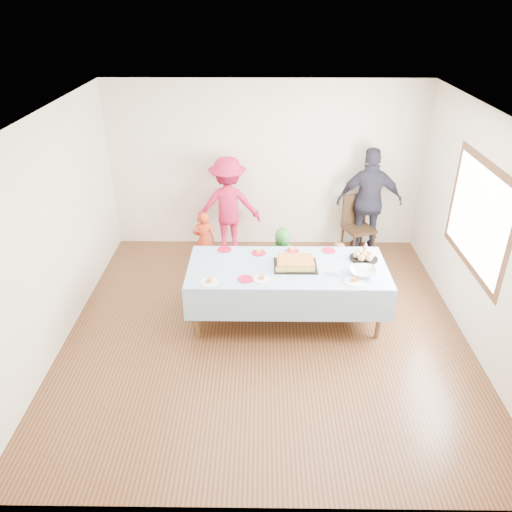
{
  "coord_description": "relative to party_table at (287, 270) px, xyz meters",
  "views": [
    {
      "loc": [
        -0.07,
        -5.19,
        3.87
      ],
      "look_at": [
        -0.13,
        0.3,
        0.91
      ],
      "focal_mm": 35.0,
      "sensor_mm": 36.0,
      "label": 1
    }
  ],
  "objects": [
    {
      "name": "toddler_left",
      "position": [
        -1.21,
        1.36,
        -0.26
      ],
      "size": [
        0.36,
        0.26,
        0.92
      ],
      "primitive_type": "imported",
      "rotation": [
        0.0,
        0.0,
        3.27
      ],
      "color": "#C03918",
      "rests_on": "ground"
    },
    {
      "name": "toddler_mid",
      "position": [
        -0.03,
        0.85,
        -0.27
      ],
      "size": [
        0.48,
        0.34,
        0.9
      ],
      "primitive_type": "imported",
      "rotation": [
        0.0,
        0.0,
        3.01
      ],
      "color": "#2F7C29",
      "rests_on": "ground"
    },
    {
      "name": "fork_pile",
      "position": [
        0.53,
        -0.18,
        0.09
      ],
      "size": [
        0.24,
        0.18,
        0.07
      ],
      "primitive_type": null,
      "color": "white",
      "rests_on": "party_table"
    },
    {
      "name": "plate_red_far_c",
      "position": [
        0.08,
        0.41,
        0.06
      ],
      "size": [
        0.17,
        0.17,
        0.01
      ],
      "primitive_type": "cylinder",
      "color": "red",
      "rests_on": "party_table"
    },
    {
      "name": "plate_white_mid",
      "position": [
        -0.33,
        -0.33,
        0.06
      ],
      "size": [
        0.2,
        0.2,
        0.01
      ],
      "primitive_type": "cylinder",
      "color": "white",
      "rests_on": "party_table"
    },
    {
      "name": "plate_red_far_a",
      "position": [
        -0.82,
        0.44,
        0.06
      ],
      "size": [
        0.19,
        0.19,
        0.01
      ],
      "primitive_type": "cylinder",
      "color": "red",
      "rests_on": "party_table"
    },
    {
      "name": "party_hat",
      "position": [
        1.04,
        0.39,
        0.14
      ],
      "size": [
        0.1,
        0.1,
        0.16
      ],
      "primitive_type": "cone",
      "color": "silver",
      "rests_on": "party_table"
    },
    {
      "name": "plate_red_far_b",
      "position": [
        -0.36,
        0.35,
        0.06
      ],
      "size": [
        0.19,
        0.19,
        0.01
      ],
      "primitive_type": "cylinder",
      "color": "red",
      "rests_on": "party_table"
    },
    {
      "name": "plate_white_left",
      "position": [
        -0.95,
        -0.4,
        0.06
      ],
      "size": [
        0.23,
        0.23,
        0.01
      ],
      "primitive_type": "cylinder",
      "color": "white",
      "rests_on": "party_table"
    },
    {
      "name": "room_walls",
      "position": [
        -0.21,
        -0.26,
        1.05
      ],
      "size": [
        5.04,
        5.04,
        2.72
      ],
      "color": "beige",
      "rests_on": "ground"
    },
    {
      "name": "toddler_right",
      "position": [
        0.72,
        0.64,
        -0.33
      ],
      "size": [
        0.47,
        0.43,
        0.79
      ],
      "primitive_type": "imported",
      "rotation": [
        0.0,
        0.0,
        3.56
      ],
      "color": "tan",
      "rests_on": "ground"
    },
    {
      "name": "adult_right",
      "position": [
        1.38,
        1.94,
        0.15
      ],
      "size": [
        1.05,
        0.48,
        1.75
      ],
      "primitive_type": "imported",
      "rotation": [
        0.0,
        0.0,
        3.08
      ],
      "color": "#282736",
      "rests_on": "ground"
    },
    {
      "name": "ground",
      "position": [
        -0.27,
        -0.26,
        -0.72
      ],
      "size": [
        5.0,
        5.0,
        0.0
      ],
      "primitive_type": "plane",
      "color": "#442813",
      "rests_on": "ground"
    },
    {
      "name": "punch_bowl",
      "position": [
        0.91,
        -0.2,
        0.1
      ],
      "size": [
        0.33,
        0.33,
        0.08
      ],
      "primitive_type": "imported",
      "color": "silver",
      "rests_on": "party_table"
    },
    {
      "name": "plate_red_near",
      "position": [
        -0.52,
        -0.32,
        0.06
      ],
      "size": [
        0.18,
        0.18,
        0.01
      ],
      "primitive_type": "cylinder",
      "color": "red",
      "rests_on": "party_table"
    },
    {
      "name": "birthday_cake",
      "position": [
        0.1,
        0.01,
        0.1
      ],
      "size": [
        0.54,
        0.41,
        0.1
      ],
      "color": "black",
      "rests_on": "party_table"
    },
    {
      "name": "plate_white_right",
      "position": [
        0.77,
        -0.36,
        0.06
      ],
      "size": [
        0.24,
        0.24,
        0.01
      ],
      "primitive_type": "cylinder",
      "color": "white",
      "rests_on": "party_table"
    },
    {
      "name": "party_table",
      "position": [
        0.0,
        0.0,
        0.0
      ],
      "size": [
        2.5,
        1.1,
        0.78
      ],
      "color": "#50371B",
      "rests_on": "ground"
    },
    {
      "name": "plate_red_far_d",
      "position": [
        0.57,
        0.43,
        0.06
      ],
      "size": [
        0.18,
        0.18,
        0.01
      ],
      "primitive_type": "cylinder",
      "color": "red",
      "rests_on": "party_table"
    },
    {
      "name": "rolls_tray",
      "position": [
        0.99,
        0.2,
        0.1
      ],
      "size": [
        0.36,
        0.36,
        0.11
      ],
      "color": "black",
      "rests_on": "party_table"
    },
    {
      "name": "dining_chair",
      "position": [
        1.21,
        1.89,
        -0.18
      ],
      "size": [
        0.55,
        0.55,
        0.98
      ],
      "rotation": [
        0.0,
        0.0,
        0.37
      ],
      "color": "black",
      "rests_on": "ground"
    },
    {
      "name": "adult_left",
      "position": [
        -0.86,
        1.94,
        0.07
      ],
      "size": [
        1.05,
        0.64,
        1.59
      ],
      "primitive_type": "imported",
      "rotation": [
        0.0,
        0.0,
        3.19
      ],
      "color": "#B8173D",
      "rests_on": "ground"
    }
  ]
}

